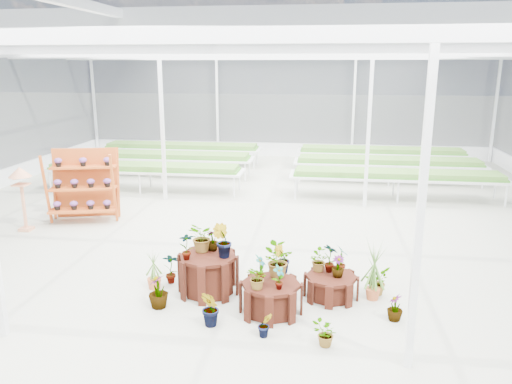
# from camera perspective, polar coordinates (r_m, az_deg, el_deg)

# --- Properties ---
(ground_plane) EXTENTS (24.00, 24.00, 0.00)m
(ground_plane) POSITION_cam_1_polar(r_m,az_deg,el_deg) (11.19, -1.78, -6.75)
(ground_plane) COLOR gray
(ground_plane) RESTS_ON ground
(greenhouse_shell) EXTENTS (18.00, 24.00, 4.50)m
(greenhouse_shell) POSITION_cam_1_polar(r_m,az_deg,el_deg) (10.58, -1.87, 4.68)
(greenhouse_shell) COLOR white
(greenhouse_shell) RESTS_ON ground
(steel_frame) EXTENTS (18.00, 24.00, 4.50)m
(steel_frame) POSITION_cam_1_polar(r_m,az_deg,el_deg) (10.58, -1.87, 4.68)
(steel_frame) COLOR silver
(steel_frame) RESTS_ON ground
(nursery_benches) EXTENTS (16.00, 7.00, 0.84)m
(nursery_benches) POSITION_cam_1_polar(r_m,az_deg,el_deg) (17.94, 1.99, 2.76)
(nursery_benches) COLOR silver
(nursery_benches) RESTS_ON ground
(plinth_tall) EXTENTS (1.07, 1.07, 0.72)m
(plinth_tall) POSITION_cam_1_polar(r_m,az_deg,el_deg) (9.16, -5.46, -9.32)
(plinth_tall) COLOR #35130A
(plinth_tall) RESTS_ON ground
(plinth_mid) EXTENTS (1.07, 1.07, 0.54)m
(plinth_mid) POSITION_cam_1_polar(r_m,az_deg,el_deg) (8.48, 1.71, -11.99)
(plinth_mid) COLOR #35130A
(plinth_mid) RESTS_ON ground
(plinth_low) EXTENTS (1.00, 1.00, 0.42)m
(plinth_low) POSITION_cam_1_polar(r_m,az_deg,el_deg) (9.10, 8.57, -10.63)
(plinth_low) COLOR #35130A
(plinth_low) RESTS_ON ground
(shelf_rack) EXTENTS (1.95, 1.34, 1.88)m
(shelf_rack) POSITION_cam_1_polar(r_m,az_deg,el_deg) (13.82, -19.13, 0.65)
(shelf_rack) COLOR #A54416
(shelf_rack) RESTS_ON ground
(bird_table) EXTENTS (0.43, 0.43, 1.62)m
(bird_table) POSITION_cam_1_polar(r_m,az_deg,el_deg) (13.56, -25.09, -0.74)
(bird_table) COLOR tan
(bird_table) RESTS_ON ground
(nursery_plants) EXTENTS (4.60, 3.16, 1.33)m
(nursery_plants) POSITION_cam_1_polar(r_m,az_deg,el_deg) (8.87, 1.14, -8.69)
(nursery_plants) COLOR #4A762E
(nursery_plants) RESTS_ON ground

